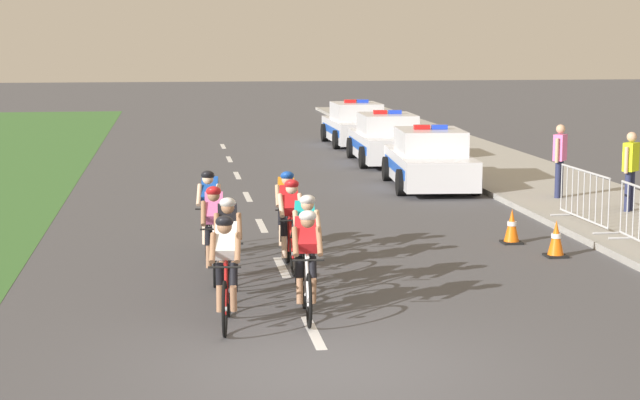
{
  "coord_description": "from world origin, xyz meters",
  "views": [
    {
      "loc": [
        -1.75,
        -11.86,
        3.77
      ],
      "look_at": [
        0.65,
        5.57,
        1.1
      ],
      "focal_mm": 60.7,
      "sensor_mm": 36.0,
      "label": 1
    }
  ],
  "objects_px": {
    "cyclist_fifth": "(214,231)",
    "spectator_closest": "(631,166)",
    "cyclist_fourth": "(306,242)",
    "traffic_cone_mid": "(556,239)",
    "cyclist_eighth": "(287,212)",
    "cyclist_second": "(306,261)",
    "police_car_third": "(356,125)",
    "cyclist_third": "(228,245)",
    "traffic_cone_far": "(512,227)",
    "police_car_nearest": "(429,161)",
    "spectator_middle": "(560,156)",
    "cyclist_seventh": "(209,211)",
    "crowd_barrier_rear": "(584,198)",
    "police_car_second": "(387,140)",
    "cyclist_lead": "(226,268)",
    "cyclist_sixth": "(290,222)"
  },
  "relations": [
    {
      "from": "cyclist_eighth",
      "to": "police_car_second",
      "type": "xyz_separation_m",
      "value": [
        4.47,
        13.57,
        -0.11
      ]
    },
    {
      "from": "cyclist_seventh",
      "to": "crowd_barrier_rear",
      "type": "bearing_deg",
      "value": 11.46
    },
    {
      "from": "cyclist_third",
      "to": "traffic_cone_far",
      "type": "distance_m",
      "value": 6.45
    },
    {
      "from": "cyclist_second",
      "to": "cyclist_sixth",
      "type": "height_order",
      "value": "same"
    },
    {
      "from": "cyclist_eighth",
      "to": "police_car_third",
      "type": "relative_size",
      "value": 0.39
    },
    {
      "from": "cyclist_fourth",
      "to": "cyclist_seventh",
      "type": "distance_m",
      "value": 3.3
    },
    {
      "from": "cyclist_seventh",
      "to": "traffic_cone_mid",
      "type": "xyz_separation_m",
      "value": [
        5.91,
        -0.91,
        -0.48
      ]
    },
    {
      "from": "police_car_second",
      "to": "police_car_third",
      "type": "height_order",
      "value": "same"
    },
    {
      "from": "cyclist_fourth",
      "to": "spectator_middle",
      "type": "height_order",
      "value": "spectator_middle"
    },
    {
      "from": "cyclist_fifth",
      "to": "police_car_nearest",
      "type": "height_order",
      "value": "police_car_nearest"
    },
    {
      "from": "cyclist_fourth",
      "to": "cyclist_eighth",
      "type": "xyz_separation_m",
      "value": [
        0.01,
        2.76,
        0.0
      ]
    },
    {
      "from": "cyclist_fifth",
      "to": "police_car_second",
      "type": "height_order",
      "value": "police_car_second"
    },
    {
      "from": "traffic_cone_mid",
      "to": "traffic_cone_far",
      "type": "bearing_deg",
      "value": 106.16
    },
    {
      "from": "cyclist_fourth",
      "to": "spectator_closest",
      "type": "xyz_separation_m",
      "value": [
        7.62,
        5.97,
        0.3
      ]
    },
    {
      "from": "cyclist_sixth",
      "to": "cyclist_fifth",
      "type": "bearing_deg",
      "value": -153.58
    },
    {
      "from": "cyclist_eighth",
      "to": "crowd_barrier_rear",
      "type": "bearing_deg",
      "value": 16.33
    },
    {
      "from": "cyclist_second",
      "to": "cyclist_sixth",
      "type": "relative_size",
      "value": 1.0
    },
    {
      "from": "cyclist_eighth",
      "to": "spectator_middle",
      "type": "xyz_separation_m",
      "value": [
        6.82,
        5.28,
        0.3
      ]
    },
    {
      "from": "cyclist_fourth",
      "to": "traffic_cone_mid",
      "type": "distance_m",
      "value": 5.1
    },
    {
      "from": "cyclist_eighth",
      "to": "spectator_middle",
      "type": "relative_size",
      "value": 1.03
    },
    {
      "from": "cyclist_fifth",
      "to": "spectator_closest",
      "type": "height_order",
      "value": "spectator_closest"
    },
    {
      "from": "cyclist_second",
      "to": "police_car_third",
      "type": "xyz_separation_m",
      "value": [
        4.64,
        23.22,
        -0.11
      ]
    },
    {
      "from": "cyclist_lead",
      "to": "police_car_second",
      "type": "bearing_deg",
      "value": 72.33
    },
    {
      "from": "police_car_second",
      "to": "spectator_middle",
      "type": "bearing_deg",
      "value": -74.18
    },
    {
      "from": "spectator_closest",
      "to": "spectator_middle",
      "type": "relative_size",
      "value": 1.0
    },
    {
      "from": "cyclist_fourth",
      "to": "spectator_closest",
      "type": "relative_size",
      "value": 1.03
    },
    {
      "from": "cyclist_third",
      "to": "traffic_cone_far",
      "type": "relative_size",
      "value": 2.69
    },
    {
      "from": "cyclist_fifth",
      "to": "spectator_closest",
      "type": "xyz_separation_m",
      "value": [
        8.91,
        4.88,
        0.3
      ]
    },
    {
      "from": "spectator_middle",
      "to": "crowd_barrier_rear",
      "type": "bearing_deg",
      "value": -102.66
    },
    {
      "from": "cyclist_lead",
      "to": "cyclist_fourth",
      "type": "relative_size",
      "value": 1.0
    },
    {
      "from": "cyclist_third",
      "to": "cyclist_eighth",
      "type": "distance_m",
      "value": 3.09
    },
    {
      "from": "cyclist_eighth",
      "to": "police_car_nearest",
      "type": "bearing_deg",
      "value": 61.13
    },
    {
      "from": "cyclist_sixth",
      "to": "cyclist_seventh",
      "type": "xyz_separation_m",
      "value": [
        -1.25,
        1.33,
        0.0
      ]
    },
    {
      "from": "cyclist_third",
      "to": "cyclist_fourth",
      "type": "bearing_deg",
      "value": 5.09
    },
    {
      "from": "cyclist_seventh",
      "to": "spectator_middle",
      "type": "relative_size",
      "value": 1.03
    },
    {
      "from": "traffic_cone_mid",
      "to": "spectator_middle",
      "type": "relative_size",
      "value": 0.38
    },
    {
      "from": "cyclist_second",
      "to": "cyclist_fourth",
      "type": "xyz_separation_m",
      "value": [
        0.16,
        1.38,
        0.0
      ]
    },
    {
      "from": "cyclist_lead",
      "to": "police_car_second",
      "type": "distance_m",
      "value": 18.89
    },
    {
      "from": "cyclist_lead",
      "to": "crowd_barrier_rear",
      "type": "bearing_deg",
      "value": 40.31
    },
    {
      "from": "police_car_second",
      "to": "police_car_nearest",
      "type": "bearing_deg",
      "value": -90.01
    },
    {
      "from": "police_car_nearest",
      "to": "traffic_cone_far",
      "type": "bearing_deg",
      "value": -91.87
    },
    {
      "from": "cyclist_second",
      "to": "traffic_cone_mid",
      "type": "bearing_deg",
      "value": 36.28
    },
    {
      "from": "police_car_second",
      "to": "traffic_cone_mid",
      "type": "distance_m",
      "value": 14.21
    },
    {
      "from": "police_car_nearest",
      "to": "traffic_cone_far",
      "type": "relative_size",
      "value": 7.06
    },
    {
      "from": "cyclist_eighth",
      "to": "traffic_cone_mid",
      "type": "height_order",
      "value": "cyclist_eighth"
    },
    {
      "from": "cyclist_eighth",
      "to": "traffic_cone_far",
      "type": "bearing_deg",
      "value": 8.85
    },
    {
      "from": "cyclist_fourth",
      "to": "traffic_cone_mid",
      "type": "bearing_deg",
      "value": 24.77
    },
    {
      "from": "cyclist_fifth",
      "to": "cyclist_third",
      "type": "bearing_deg",
      "value": -82.86
    },
    {
      "from": "police_car_second",
      "to": "traffic_cone_far",
      "type": "distance_m",
      "value": 12.92
    },
    {
      "from": "cyclist_lead",
      "to": "traffic_cone_mid",
      "type": "height_order",
      "value": "cyclist_lead"
    }
  ]
}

